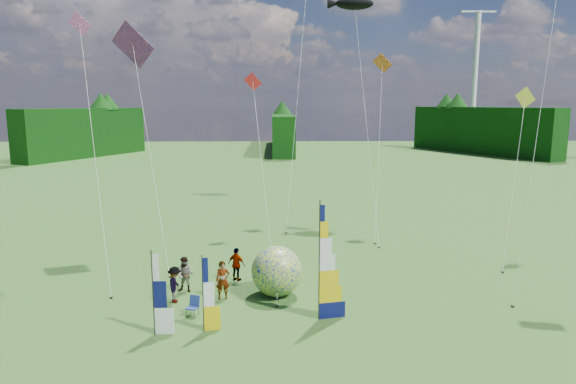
{
  "coord_description": "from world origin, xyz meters",
  "views": [
    {
      "loc": [
        -1.59,
        -18.73,
        9.45
      ],
      "look_at": [
        -1.0,
        4.0,
        5.5
      ],
      "focal_mm": 32.0,
      "sensor_mm": 36.0,
      "label": 1
    }
  ],
  "objects_px": {
    "side_banner_far": "(153,295)",
    "spectator_c": "(175,285)",
    "side_banner_left": "(203,295)",
    "feather_banner_main": "(319,263)",
    "kite_whale": "(366,101)",
    "spectator_a": "(223,280)",
    "spectator_d": "(237,264)",
    "camp_chair": "(192,306)",
    "spectator_b": "(185,275)",
    "bol_inflatable": "(277,271)"
  },
  "relations": [
    {
      "from": "kite_whale",
      "to": "side_banner_left",
      "type": "bearing_deg",
      "value": -120.62
    },
    {
      "from": "side_banner_far",
      "to": "camp_chair",
      "type": "relative_size",
      "value": 3.79
    },
    {
      "from": "side_banner_far",
      "to": "spectator_d",
      "type": "relative_size",
      "value": 1.91
    },
    {
      "from": "side_banner_left",
      "to": "kite_whale",
      "type": "relative_size",
      "value": 0.17
    },
    {
      "from": "camp_chair",
      "to": "kite_whale",
      "type": "bearing_deg",
      "value": 78.52
    },
    {
      "from": "camp_chair",
      "to": "spectator_b",
      "type": "bearing_deg",
      "value": 125.91
    },
    {
      "from": "feather_banner_main",
      "to": "spectator_a",
      "type": "bearing_deg",
      "value": 138.2
    },
    {
      "from": "bol_inflatable",
      "to": "spectator_a",
      "type": "distance_m",
      "value": 2.67
    },
    {
      "from": "feather_banner_main",
      "to": "spectator_d",
      "type": "distance_m",
      "value": 6.71
    },
    {
      "from": "side_banner_far",
      "to": "spectator_b",
      "type": "relative_size",
      "value": 1.9
    },
    {
      "from": "side_banner_left",
      "to": "camp_chair",
      "type": "height_order",
      "value": "side_banner_left"
    },
    {
      "from": "side_banner_far",
      "to": "bol_inflatable",
      "type": "distance_m",
      "value": 6.64
    },
    {
      "from": "feather_banner_main",
      "to": "spectator_c",
      "type": "relative_size",
      "value": 2.93
    },
    {
      "from": "spectator_a",
      "to": "spectator_d",
      "type": "relative_size",
      "value": 1.04
    },
    {
      "from": "spectator_a",
      "to": "spectator_c",
      "type": "xyz_separation_m",
      "value": [
        -2.25,
        -0.4,
        -0.06
      ]
    },
    {
      "from": "feather_banner_main",
      "to": "spectator_b",
      "type": "height_order",
      "value": "feather_banner_main"
    },
    {
      "from": "spectator_c",
      "to": "spectator_d",
      "type": "distance_m",
      "value": 4.03
    },
    {
      "from": "side_banner_far",
      "to": "spectator_d",
      "type": "xyz_separation_m",
      "value": [
        2.92,
        6.46,
        -0.83
      ]
    },
    {
      "from": "side_banner_left",
      "to": "kite_whale",
      "type": "bearing_deg",
      "value": 49.72
    },
    {
      "from": "side_banner_left",
      "to": "spectator_c",
      "type": "xyz_separation_m",
      "value": [
        -1.81,
        3.25,
        -0.72
      ]
    },
    {
      "from": "spectator_b",
      "to": "spectator_c",
      "type": "height_order",
      "value": "spectator_b"
    },
    {
      "from": "side_banner_far",
      "to": "spectator_a",
      "type": "distance_m",
      "value": 4.67
    },
    {
      "from": "feather_banner_main",
      "to": "side_banner_far",
      "type": "xyz_separation_m",
      "value": [
        -6.91,
        -1.33,
        -0.85
      ]
    },
    {
      "from": "spectator_c",
      "to": "side_banner_far",
      "type": "bearing_deg",
      "value": 177.52
    },
    {
      "from": "feather_banner_main",
      "to": "spectator_b",
      "type": "xyz_separation_m",
      "value": [
        -6.46,
        3.53,
        -1.67
      ]
    },
    {
      "from": "spectator_a",
      "to": "kite_whale",
      "type": "relative_size",
      "value": 0.1
    },
    {
      "from": "feather_banner_main",
      "to": "side_banner_far",
      "type": "distance_m",
      "value": 7.09
    },
    {
      "from": "bol_inflatable",
      "to": "kite_whale",
      "type": "relative_size",
      "value": 0.13
    },
    {
      "from": "feather_banner_main",
      "to": "spectator_d",
      "type": "bearing_deg",
      "value": 115.95
    },
    {
      "from": "spectator_c",
      "to": "feather_banner_main",
      "type": "bearing_deg",
      "value": -107.48
    },
    {
      "from": "bol_inflatable",
      "to": "feather_banner_main",
      "type": "bearing_deg",
      "value": -57.92
    },
    {
      "from": "camp_chair",
      "to": "bol_inflatable",
      "type": "bearing_deg",
      "value": 53.65
    },
    {
      "from": "spectator_c",
      "to": "side_banner_left",
      "type": "bearing_deg",
      "value": -150.46
    },
    {
      "from": "side_banner_far",
      "to": "spectator_c",
      "type": "height_order",
      "value": "side_banner_far"
    },
    {
      "from": "side_banner_far",
      "to": "side_banner_left",
      "type": "bearing_deg",
      "value": 7.58
    },
    {
      "from": "spectator_c",
      "to": "camp_chair",
      "type": "relative_size",
      "value": 1.92
    },
    {
      "from": "side_banner_far",
      "to": "spectator_a",
      "type": "relative_size",
      "value": 1.84
    },
    {
      "from": "feather_banner_main",
      "to": "bol_inflatable",
      "type": "height_order",
      "value": "feather_banner_main"
    },
    {
      "from": "side_banner_far",
      "to": "spectator_a",
      "type": "xyz_separation_m",
      "value": [
        2.43,
        3.91,
        -0.79
      ]
    },
    {
      "from": "side_banner_left",
      "to": "spectator_c",
      "type": "bearing_deg",
      "value": 107.12
    },
    {
      "from": "side_banner_left",
      "to": "camp_chair",
      "type": "bearing_deg",
      "value": 102.7
    },
    {
      "from": "feather_banner_main",
      "to": "kite_whale",
      "type": "distance_m",
      "value": 19.05
    },
    {
      "from": "camp_chair",
      "to": "kite_whale",
      "type": "xyz_separation_m",
      "value": [
        10.47,
        16.53,
        9.17
      ]
    },
    {
      "from": "side_banner_far",
      "to": "bol_inflatable",
      "type": "bearing_deg",
      "value": 40.39
    },
    {
      "from": "spectator_d",
      "to": "feather_banner_main",
      "type": "bearing_deg",
      "value": 158.22
    },
    {
      "from": "feather_banner_main",
      "to": "spectator_c",
      "type": "xyz_separation_m",
      "value": [
        -6.73,
        2.18,
        -1.71
      ]
    },
    {
      "from": "side_banner_left",
      "to": "spectator_d",
      "type": "distance_m",
      "value": 6.31
    },
    {
      "from": "spectator_c",
      "to": "spectator_a",
      "type": "bearing_deg",
      "value": -79.56
    },
    {
      "from": "side_banner_left",
      "to": "spectator_b",
      "type": "height_order",
      "value": "side_banner_left"
    },
    {
      "from": "side_banner_far",
      "to": "kite_whale",
      "type": "xyz_separation_m",
      "value": [
        11.74,
        18.36,
        7.89
      ]
    }
  ]
}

